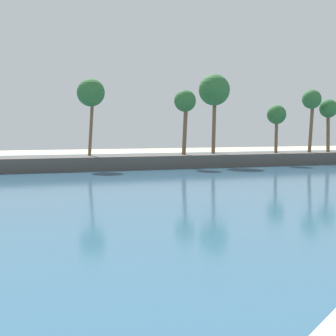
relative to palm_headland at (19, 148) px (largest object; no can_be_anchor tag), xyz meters
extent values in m
cube|color=#33607F|center=(-0.95, -8.54, -2.99)|extent=(220.00, 96.88, 0.06)
cube|color=#514C47|center=(-0.95, -0.10, -2.12)|extent=(116.12, 6.00, 1.80)
cylinder|color=brown|center=(46.01, -0.98, 2.15)|extent=(0.65, 0.57, 6.75)
sphere|color=#2D6633|center=(46.01, -0.98, 5.51)|extent=(2.85, 2.85, 2.85)
cylinder|color=brown|center=(22.24, -0.78, 2.52)|extent=(0.74, 1.00, 7.52)
sphere|color=#2D6633|center=(22.24, -0.78, 6.27)|extent=(3.05, 3.05, 3.05)
cylinder|color=brown|center=(9.44, 1.13, 3.00)|extent=(0.92, 0.73, 8.47)
sphere|color=#2D6633|center=(9.44, 1.13, 7.23)|extent=(3.73, 3.73, 3.73)
cylinder|color=brown|center=(37.09, -0.48, 1.65)|extent=(0.52, 0.51, 5.75)
sphere|color=#2D6633|center=(37.09, -0.48, 4.52)|extent=(2.87, 2.87, 2.87)
cylinder|color=brown|center=(43.00, -0.84, 2.83)|extent=(0.91, 0.61, 8.12)
sphere|color=#2D6633|center=(43.00, -0.84, 6.88)|extent=(2.94, 2.94, 2.94)
cylinder|color=brown|center=(27.66, 1.30, 3.41)|extent=(1.01, 1.09, 9.30)
sphere|color=#2D6633|center=(27.66, 1.30, 8.05)|extent=(4.57, 4.57, 4.57)
camera|label=1|loc=(-4.96, -67.97, 2.51)|focal=55.58mm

